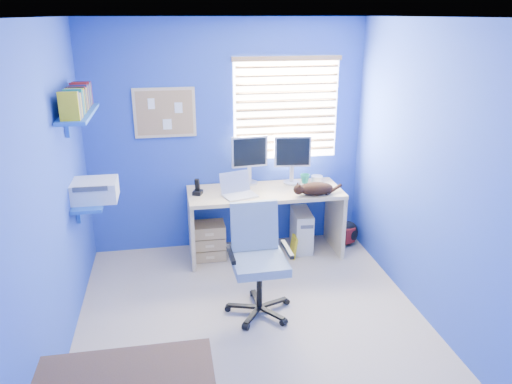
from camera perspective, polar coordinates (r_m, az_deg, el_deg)
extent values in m
cube|color=tan|center=(4.50, -0.43, -14.41)|extent=(3.00, 3.20, 0.00)
cube|color=white|center=(3.72, -0.54, 19.36)|extent=(3.00, 3.20, 0.00)
cube|color=blue|center=(5.46, -3.33, 6.20)|extent=(3.00, 0.01, 2.50)
cube|color=blue|center=(2.51, 5.82, -10.89)|extent=(3.00, 0.01, 2.50)
cube|color=blue|center=(3.98, -22.27, -0.46)|extent=(0.01, 3.20, 2.50)
cube|color=blue|center=(4.43, 19.04, 1.90)|extent=(0.01, 3.20, 2.50)
cube|color=tan|center=(5.46, 1.02, -3.49)|extent=(1.64, 0.65, 0.74)
cube|color=silver|center=(5.13, -1.88, 0.67)|extent=(0.39, 0.34, 0.22)
cube|color=silver|center=(5.47, -0.77, 3.65)|extent=(0.41, 0.16, 0.54)
cube|color=silver|center=(5.49, 4.13, 3.68)|extent=(0.41, 0.16, 0.54)
cube|color=black|center=(5.22, -6.71, 0.61)|extent=(0.12, 0.13, 0.17)
imported|color=#178160|center=(5.58, 5.61, 1.52)|extent=(0.10, 0.09, 0.10)
cylinder|color=silver|center=(5.64, 6.97, 1.51)|extent=(0.13, 0.13, 0.07)
ellipsoid|color=black|center=(5.23, 6.86, 0.39)|extent=(0.39, 0.24, 0.13)
cube|color=beige|center=(5.66, 5.21, -4.32)|extent=(0.22, 0.45, 0.45)
cube|color=tan|center=(5.46, -5.43, -5.54)|extent=(0.35, 0.28, 0.41)
cube|color=yellow|center=(5.50, 4.31, -6.27)|extent=(0.03, 0.17, 0.24)
ellipsoid|color=black|center=(5.84, 10.41, -4.64)|extent=(0.30, 0.27, 0.29)
cylinder|color=black|center=(4.58, 0.38, -13.27)|extent=(0.58, 0.58, 0.06)
cylinder|color=black|center=(4.46, 0.39, -10.83)|extent=(0.05, 0.05, 0.39)
cube|color=#778CA6|center=(4.34, 0.39, -8.15)|extent=(0.47, 0.47, 0.08)
cube|color=#778CA6|center=(4.43, -0.19, -3.87)|extent=(0.42, 0.07, 0.44)
cube|color=white|center=(5.50, 3.45, 9.49)|extent=(1.15, 0.01, 1.10)
cube|color=#AB7F52|center=(5.47, 3.52, 9.44)|extent=(1.10, 0.03, 1.00)
cube|color=tan|center=(5.34, -10.39, 8.90)|extent=(0.64, 0.02, 0.52)
cube|color=tan|center=(5.33, -10.39, 8.89)|extent=(0.58, 0.01, 0.46)
cube|color=blue|center=(4.76, -18.42, -1.02)|extent=(0.26, 0.55, 0.03)
cube|color=silver|center=(4.72, -18.08, 0.20)|extent=(0.42, 0.34, 0.18)
cube|color=blue|center=(4.55, -19.63, 8.43)|extent=(0.24, 0.90, 0.03)
cube|color=navy|center=(4.54, -19.94, 9.96)|extent=(0.15, 0.80, 0.22)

